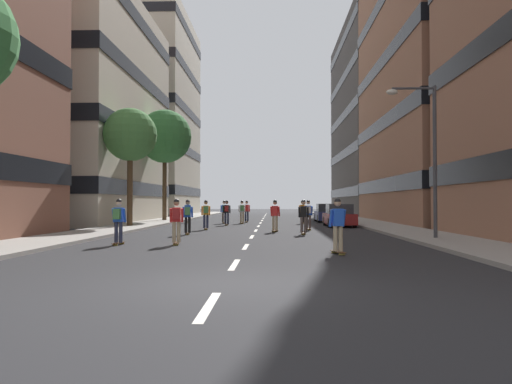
{
  "coord_description": "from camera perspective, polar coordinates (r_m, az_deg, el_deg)",
  "views": [
    {
      "loc": [
        1.03,
        -9.49,
        1.65
      ],
      "look_at": [
        0.0,
        18.33,
        2.25
      ],
      "focal_mm": 33.22,
      "sensor_mm": 36.0,
      "label": 1
    }
  ],
  "objects": [
    {
      "name": "building_right_mid",
      "position": [
        44.5,
        23.84,
        19.81
      ],
      "size": [
        13.57,
        20.94,
        34.92
      ],
      "color": "#9E6B51",
      "rests_on": "ground_plane"
    },
    {
      "name": "building_right_far",
      "position": [
        63.27,
        16.45,
        8.27
      ],
      "size": [
        13.57,
        23.32,
        23.89
      ],
      "color": "#4C4744",
      "rests_on": "ground_plane"
    },
    {
      "name": "skater_2",
      "position": [
        26.24,
        2.3,
        -2.68
      ],
      "size": [
        0.57,
        0.92,
        1.78
      ],
      "color": "brown",
      "rests_on": "ground_plane"
    },
    {
      "name": "skater_1",
      "position": [
        28.17,
        6.32,
        -2.52
      ],
      "size": [
        0.55,
        0.91,
        1.78
      ],
      "color": "brown",
      "rests_on": "ground_plane"
    },
    {
      "name": "skater_12",
      "position": [
        36.55,
        5.6,
        -2.27
      ],
      "size": [
        0.53,
        0.9,
        1.78
      ],
      "color": "brown",
      "rests_on": "ground_plane"
    },
    {
      "name": "building_left_far",
      "position": [
        63.93,
        -14.03,
        8.82
      ],
      "size": [
        13.57,
        18.08,
        25.36
      ],
      "color": "#BCB29E",
      "rests_on": "ground_plane"
    },
    {
      "name": "sidewalk_right",
      "position": [
        39.36,
        12.7,
        -3.5
      ],
      "size": [
        3.13,
        71.3,
        0.14
      ],
      "primitive_type": "cube",
      "color": "#9E9991",
      "rests_on": "ground_plane"
    },
    {
      "name": "lane_markings",
      "position": [
        37.54,
        0.55,
        -3.74
      ],
      "size": [
        0.16,
        62.2,
        0.01
      ],
      "color": "silver",
      "rests_on": "ground_plane"
    },
    {
      "name": "street_tree_far",
      "position": [
        41.35,
        -10.93,
        6.54
      ],
      "size": [
        4.54,
        4.54,
        9.39
      ],
      "color": "#4C3823",
      "rests_on": "sidewalk_left"
    },
    {
      "name": "skater_4",
      "position": [
        36.29,
        -1.7,
        -2.23
      ],
      "size": [
        0.56,
        0.92,
        1.78
      ],
      "color": "brown",
      "rests_on": "ground_plane"
    },
    {
      "name": "ground_plane",
      "position": [
        35.47,
        0.46,
        -3.9
      ],
      "size": [
        155.57,
        155.57,
        0.0
      ],
      "primitive_type": "plane",
      "color": "#28282B"
    },
    {
      "name": "skater_7",
      "position": [
        24.33,
        -8.23,
        -2.72
      ],
      "size": [
        0.55,
        0.92,
        1.78
      ],
      "color": "brown",
      "rests_on": "ground_plane"
    },
    {
      "name": "skater_3",
      "position": [
        15.28,
        9.83,
        -3.71
      ],
      "size": [
        0.57,
        0.92,
        1.78
      ],
      "color": "brown",
      "rests_on": "ground_plane"
    },
    {
      "name": "skater_10",
      "position": [
        38.15,
        -8.25,
        -2.17
      ],
      "size": [
        0.56,
        0.92,
        1.78
      ],
      "color": "brown",
      "rests_on": "ground_plane"
    },
    {
      "name": "skater_6",
      "position": [
        36.55,
        -3.87,
        -2.22
      ],
      "size": [
        0.56,
        0.92,
        1.78
      ],
      "color": "brown",
      "rests_on": "ground_plane"
    },
    {
      "name": "skater_11",
      "position": [
        24.32,
        5.74,
        -2.79
      ],
      "size": [
        0.55,
        0.92,
        1.78
      ],
      "color": "brown",
      "rests_on": "ground_plane"
    },
    {
      "name": "skater_9",
      "position": [
        28.41,
        -6.06,
        -2.51
      ],
      "size": [
        0.56,
        0.92,
        1.78
      ],
      "color": "brown",
      "rests_on": "ground_plane"
    },
    {
      "name": "street_tree_mid",
      "position": [
        31.88,
        -14.91,
        6.6
      ],
      "size": [
        3.43,
        3.43,
        7.6
      ],
      "color": "#4C3823",
      "rests_on": "sidewalk_left"
    },
    {
      "name": "parked_car_near",
      "position": [
        39.91,
        8.53,
        -2.58
      ],
      "size": [
        1.82,
        4.4,
        1.52
      ],
      "color": "navy",
      "rests_on": "ground_plane"
    },
    {
      "name": "skater_5",
      "position": [
        38.57,
        -1.13,
        -2.22
      ],
      "size": [
        0.53,
        0.9,
        1.78
      ],
      "color": "brown",
      "rests_on": "ground_plane"
    },
    {
      "name": "skater_0",
      "position": [
        33.7,
        -3.55,
        -2.31
      ],
      "size": [
        0.53,
        0.9,
        1.78
      ],
      "color": "brown",
      "rests_on": "ground_plane"
    },
    {
      "name": "parked_car_mid",
      "position": [
        32.59,
        9.98,
        -2.88
      ],
      "size": [
        1.82,
        4.4,
        1.52
      ],
      "color": "maroon",
      "rests_on": "ground_plane"
    },
    {
      "name": "building_left_mid",
      "position": [
        43.04,
        -22.29,
        8.92
      ],
      "size": [
        13.57,
        19.62,
        18.16
      ],
      "color": "#BCB29E",
      "rests_on": "ground_plane"
    },
    {
      "name": "skater_13",
      "position": [
        18.99,
        -16.24,
        -3.1
      ],
      "size": [
        0.54,
        0.91,
        1.78
      ],
      "color": "brown",
      "rests_on": "ground_plane"
    },
    {
      "name": "sidewalk_left",
      "position": [
        39.79,
        -11.38,
        -3.48
      ],
      "size": [
        3.13,
        71.3,
        0.14
      ],
      "primitive_type": "cube",
      "color": "#9E9991",
      "rests_on": "ground_plane"
    },
    {
      "name": "skater_8",
      "position": [
        18.55,
        -9.56,
        -3.18
      ],
      "size": [
        0.56,
        0.92,
        1.78
      ],
      "color": "brown",
      "rests_on": "ground_plane"
    },
    {
      "name": "streetlamp_right",
      "position": [
        21.6,
        19.8,
        5.45
      ],
      "size": [
        2.13,
        0.3,
        6.5
      ],
      "color": "#3F3F44",
      "rests_on": "sidewalk_right"
    }
  ]
}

